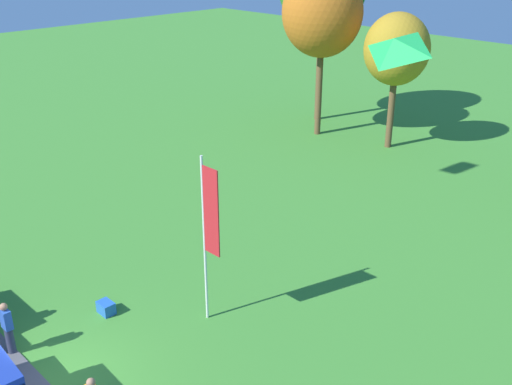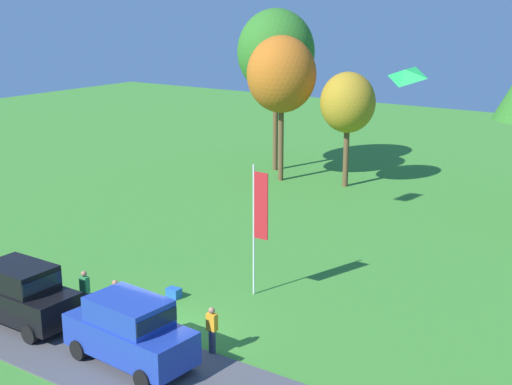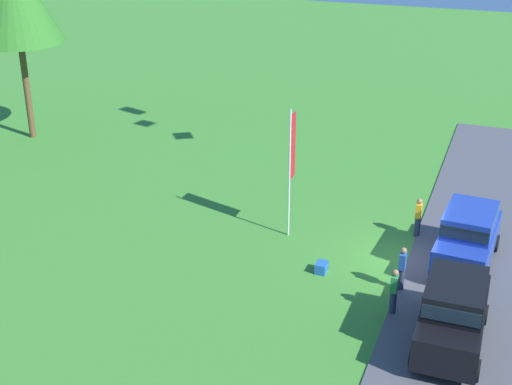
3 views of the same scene
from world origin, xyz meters
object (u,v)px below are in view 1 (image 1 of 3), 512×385
object	(u,v)px
tree_right_of_center	(322,13)
kite_diamond_trailing_tail	(393,47)
person_watching_sky	(8,328)
cooler_box	(106,308)
tree_left_of_center	(397,50)
flag_banner	(209,222)

from	to	relation	value
tree_right_of_center	kite_diamond_trailing_tail	bearing A→B (deg)	-48.07
person_watching_sky	cooler_box	world-z (taller)	person_watching_sky
tree_left_of_center	kite_diamond_trailing_tail	world-z (taller)	kite_diamond_trailing_tail
kite_diamond_trailing_tail	tree_left_of_center	bearing A→B (deg)	121.79
tree_right_of_center	flag_banner	xyz separation A→B (m)	(9.73, -16.84, -3.57)
person_watching_sky	kite_diamond_trailing_tail	xyz separation A→B (m)	(9.15, 4.19, 8.52)
tree_right_of_center	person_watching_sky	bearing A→B (deg)	-72.73
flag_banner	cooler_box	distance (m)	4.73
flag_banner	cooler_box	bearing A→B (deg)	-141.60
cooler_box	tree_left_of_center	bearing A→B (deg)	97.71
flag_banner	kite_diamond_trailing_tail	bearing A→B (deg)	-8.67
tree_right_of_center	tree_left_of_center	xyz separation A→B (m)	(4.33, 1.01, -1.61)
tree_right_of_center	tree_left_of_center	size ratio (longest dim) A/B	1.29
flag_banner	cooler_box	size ratio (longest dim) A/B	9.73
kite_diamond_trailing_tail	person_watching_sky	bearing A→B (deg)	-155.39
cooler_box	kite_diamond_trailing_tail	bearing A→B (deg)	7.53
tree_left_of_center	tree_right_of_center	bearing A→B (deg)	-166.86
flag_banner	cooler_box	world-z (taller)	flag_banner
tree_right_of_center	flag_banner	world-z (taller)	tree_right_of_center
flag_banner	kite_diamond_trailing_tail	world-z (taller)	kite_diamond_trailing_tail
tree_right_of_center	flag_banner	bearing A→B (deg)	-59.99
person_watching_sky	cooler_box	size ratio (longest dim) A/B	3.05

